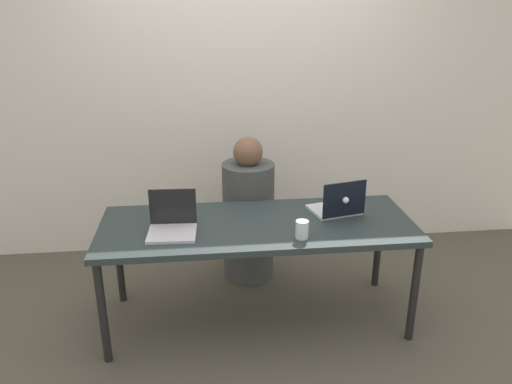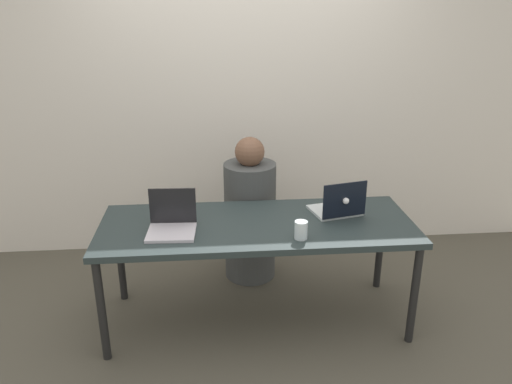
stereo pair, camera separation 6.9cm
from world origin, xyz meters
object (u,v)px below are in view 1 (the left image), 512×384
(person_at_center, at_px, (249,216))
(laptop_front_left, at_px, (172,224))
(laptop_back_right, at_px, (337,206))
(water_glass_right, at_px, (302,231))

(person_at_center, height_order, laptop_front_left, person_at_center)
(person_at_center, height_order, laptop_back_right, person_at_center)
(laptop_back_right, distance_m, water_glass_right, 0.45)
(person_at_center, relative_size, laptop_front_left, 3.72)
(laptop_back_right, height_order, water_glass_right, laptop_back_right)
(laptop_back_right, xyz_separation_m, laptop_front_left, (-1.06, -0.16, -0.00))
(person_at_center, distance_m, water_glass_right, 0.90)
(person_at_center, xyz_separation_m, laptop_back_right, (0.53, -0.50, 0.27))
(person_at_center, bearing_deg, laptop_front_left, 49.46)
(person_at_center, xyz_separation_m, water_glass_right, (0.23, -0.83, 0.26))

